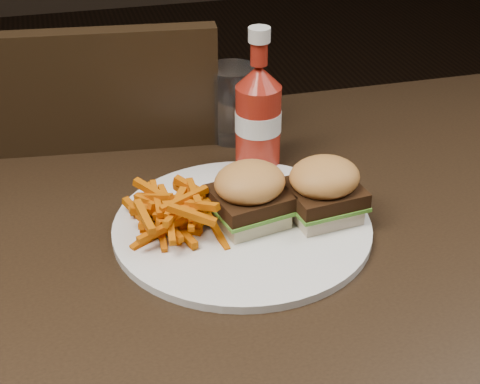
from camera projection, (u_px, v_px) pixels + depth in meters
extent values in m
cube|color=black|center=(269.00, 244.00, 0.93)|extent=(1.20, 0.80, 0.04)
cube|color=black|center=(96.00, 243.00, 1.45)|extent=(0.52, 0.52, 0.04)
cylinder|color=white|center=(242.00, 227.00, 0.92)|extent=(0.32, 0.32, 0.01)
cube|color=#F2EBB2|center=(250.00, 214.00, 0.91)|extent=(0.09, 0.09, 0.02)
cube|color=beige|center=(322.00, 209.00, 0.92)|extent=(0.09, 0.08, 0.02)
cylinder|color=maroon|center=(258.00, 129.00, 1.03)|extent=(0.08, 0.08, 0.13)
cylinder|color=white|center=(232.00, 104.00, 1.12)|extent=(0.10, 0.10, 0.12)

